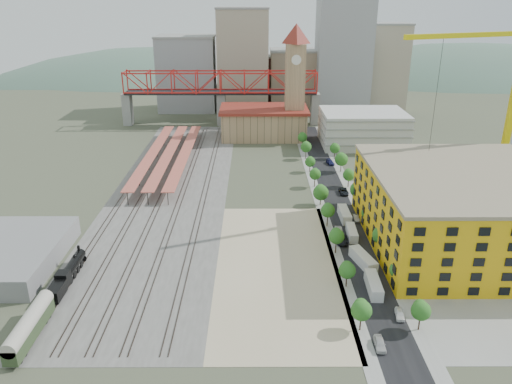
{
  "coord_description": "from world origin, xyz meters",
  "views": [
    {
      "loc": [
        -9.31,
        -132.36,
        58.51
      ],
      "look_at": [
        -8.8,
        -9.72,
        10.0
      ],
      "focal_mm": 35.0,
      "sensor_mm": 36.0,
      "label": 1
    }
  ],
  "objects_px": {
    "car_0": "(380,344)",
    "construction_building": "(462,209)",
    "site_trailer_a": "(374,285)",
    "tower_crane": "(507,84)",
    "site_trailer_c": "(352,233)",
    "locomotive": "(68,273)",
    "site_trailer_b": "(363,260)",
    "coach": "(29,326)",
    "clock_tower": "(295,72)",
    "site_trailer_d": "(344,214)"
  },
  "relations": [
    {
      "from": "construction_building",
      "to": "tower_crane",
      "type": "bearing_deg",
      "value": 55.09
    },
    {
      "from": "locomotive",
      "to": "site_trailer_c",
      "type": "height_order",
      "value": "locomotive"
    },
    {
      "from": "coach",
      "to": "site_trailer_a",
      "type": "bearing_deg",
      "value": 13.51
    },
    {
      "from": "site_trailer_b",
      "to": "car_0",
      "type": "relative_size",
      "value": 2.14
    },
    {
      "from": "clock_tower",
      "to": "site_trailer_a",
      "type": "bearing_deg",
      "value": -86.23
    },
    {
      "from": "construction_building",
      "to": "site_trailer_b",
      "type": "relative_size",
      "value": 5.15
    },
    {
      "from": "coach",
      "to": "site_trailer_a",
      "type": "xyz_separation_m",
      "value": [
        66.0,
        15.86,
        -1.47
      ]
    },
    {
      "from": "clock_tower",
      "to": "site_trailer_d",
      "type": "xyz_separation_m",
      "value": [
        8.0,
        -84.99,
        -27.39
      ]
    },
    {
      "from": "site_trailer_a",
      "to": "car_0",
      "type": "relative_size",
      "value": 2.09
    },
    {
      "from": "site_trailer_a",
      "to": "site_trailer_b",
      "type": "height_order",
      "value": "site_trailer_b"
    },
    {
      "from": "site_trailer_d",
      "to": "site_trailer_b",
      "type": "bearing_deg",
      "value": -90.32
    },
    {
      "from": "construction_building",
      "to": "site_trailer_b",
      "type": "distance_m",
      "value": 29.22
    },
    {
      "from": "coach",
      "to": "site_trailer_a",
      "type": "height_order",
      "value": "coach"
    },
    {
      "from": "construction_building",
      "to": "coach",
      "type": "bearing_deg",
      "value": -157.88
    },
    {
      "from": "tower_crane",
      "to": "car_0",
      "type": "relative_size",
      "value": 12.44
    },
    {
      "from": "site_trailer_c",
      "to": "car_0",
      "type": "relative_size",
      "value": 1.86
    },
    {
      "from": "construction_building",
      "to": "car_0",
      "type": "relative_size",
      "value": 11.0
    },
    {
      "from": "car_0",
      "to": "coach",
      "type": "bearing_deg",
      "value": -179.41
    },
    {
      "from": "construction_building",
      "to": "car_0",
      "type": "bearing_deg",
      "value": -125.94
    },
    {
      "from": "site_trailer_a",
      "to": "site_trailer_c",
      "type": "height_order",
      "value": "site_trailer_a"
    },
    {
      "from": "site_trailer_b",
      "to": "car_0",
      "type": "distance_m",
      "value": 29.54
    },
    {
      "from": "car_0",
      "to": "construction_building",
      "type": "bearing_deg",
      "value": 57.02
    },
    {
      "from": "tower_crane",
      "to": "locomotive",
      "type": "bearing_deg",
      "value": -158.0
    },
    {
      "from": "tower_crane",
      "to": "site_trailer_c",
      "type": "distance_m",
      "value": 61.46
    },
    {
      "from": "construction_building",
      "to": "site_trailer_c",
      "type": "xyz_separation_m",
      "value": [
        -26.0,
        3.73,
        -8.24
      ]
    },
    {
      "from": "construction_building",
      "to": "site_trailer_a",
      "type": "bearing_deg",
      "value": -140.36
    },
    {
      "from": "tower_crane",
      "to": "site_trailer_d",
      "type": "bearing_deg",
      "value": -164.52
    },
    {
      "from": "locomotive",
      "to": "site_trailer_c",
      "type": "distance_m",
      "value": 69.31
    },
    {
      "from": "construction_building",
      "to": "site_trailer_c",
      "type": "distance_m",
      "value": 27.53
    },
    {
      "from": "construction_building",
      "to": "coach",
      "type": "relative_size",
      "value": 3.03
    },
    {
      "from": "coach",
      "to": "clock_tower",
      "type": "bearing_deg",
      "value": 67.11
    },
    {
      "from": "construction_building",
      "to": "locomotive",
      "type": "height_order",
      "value": "construction_building"
    },
    {
      "from": "clock_tower",
      "to": "construction_building",
      "type": "relative_size",
      "value": 1.03
    },
    {
      "from": "clock_tower",
      "to": "car_0",
      "type": "bearing_deg",
      "value": -87.95
    },
    {
      "from": "tower_crane",
      "to": "site_trailer_b",
      "type": "xyz_separation_m",
      "value": [
        -45.21,
        -38.15,
        -33.98
      ]
    },
    {
      "from": "coach",
      "to": "car_0",
      "type": "height_order",
      "value": "coach"
    },
    {
      "from": "site_trailer_a",
      "to": "car_0",
      "type": "distance_m",
      "value": 18.71
    },
    {
      "from": "site_trailer_c",
      "to": "site_trailer_d",
      "type": "bearing_deg",
      "value": 92.76
    },
    {
      "from": "coach",
      "to": "construction_building",
      "type": "bearing_deg",
      "value": 22.12
    },
    {
      "from": "locomotive",
      "to": "coach",
      "type": "relative_size",
      "value": 1.2
    },
    {
      "from": "site_trailer_b",
      "to": "car_0",
      "type": "bearing_deg",
      "value": -111.49
    },
    {
      "from": "tower_crane",
      "to": "site_trailer_c",
      "type": "bearing_deg",
      "value": -152.24
    },
    {
      "from": "coach",
      "to": "car_0",
      "type": "xyz_separation_m",
      "value": [
        63.0,
        -2.6,
        -2.0
      ]
    },
    {
      "from": "locomotive",
      "to": "tower_crane",
      "type": "height_order",
      "value": "tower_crane"
    },
    {
      "from": "clock_tower",
      "to": "site_trailer_c",
      "type": "bearing_deg",
      "value": -85.25
    },
    {
      "from": "site_trailer_a",
      "to": "tower_crane",
      "type": "bearing_deg",
      "value": 49.75
    },
    {
      "from": "site_trailer_a",
      "to": "construction_building",
      "type": "bearing_deg",
      "value": 42.05
    },
    {
      "from": "site_trailer_d",
      "to": "car_0",
      "type": "xyz_separation_m",
      "value": [
        -3.0,
        -55.01,
        -0.52
      ]
    },
    {
      "from": "clock_tower",
      "to": "tower_crane",
      "type": "bearing_deg",
      "value": -53.71
    },
    {
      "from": "clock_tower",
      "to": "site_trailer_b",
      "type": "relative_size",
      "value": 5.29
    }
  ]
}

